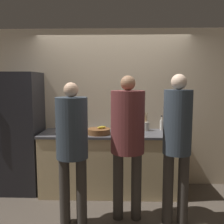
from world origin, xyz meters
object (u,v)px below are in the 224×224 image
Objects in this scene: cup_yellow at (66,130)px; potted_plant at (124,123)px; fruit_bowl at (99,131)px; bottle_clear at (161,124)px; utensil_crock at (146,126)px; refrigerator at (20,132)px; person_left at (72,139)px; person_center at (128,132)px; bottle_amber at (75,126)px; person_right at (177,137)px.

cup_yellow is 0.44× the size of potted_plant.
bottle_clear is (1.00, 0.35, 0.05)m from fruit_bowl.
utensil_crock reaches higher than potted_plant.
refrigerator reaches higher than person_left.
person_center is 1.24m from bottle_amber.
person_right is at bearing -27.53° from cup_yellow.
bottle_clear is (-0.01, 1.08, -0.04)m from person_right.
person_center reaches higher than potted_plant.
utensil_crock is at bearing 22.99° from fruit_bowl.
person_right reaches higher than cup_yellow.
refrigerator is 18.13× the size of cup_yellow.
person_left is at bearing -177.70° from person_right.
cup_yellow is at bearing 106.82° from person_left.
bottle_clear reaches higher than fruit_bowl.
person_right is 7.62× the size of bottle_clear.
bottle_amber is (-1.41, 1.00, -0.06)m from person_right.
person_left is at bearing -82.04° from bottle_amber.
person_right reaches higher than person_left.
person_right is at bearing -36.02° from fruit_bowl.
fruit_bowl is at bearing 71.69° from person_left.
cup_yellow is (-1.51, -0.29, -0.04)m from bottle_clear.
bottle_clear is (0.26, 0.04, 0.02)m from utensil_crock.
refrigerator reaches higher than potted_plant.
person_center is (0.67, 0.12, 0.07)m from person_left.
utensil_crock is 1.21× the size of bottle_clear.
bottle_clear is at bearing 42.14° from person_left.
potted_plant is at bearing -172.35° from bottle_clear.
person_right is 1.08m from utensil_crock.
person_right is at bearing -21.45° from refrigerator.
person_center is at bearing -119.94° from bottle_clear.
fruit_bowl is at bearing -160.37° from bottle_clear.
person_center is at bearing -38.09° from cup_yellow.
person_left is 16.68× the size of cup_yellow.
person_center is 0.99× the size of person_right.
person_center reaches higher than bottle_clear.
utensil_crock is 1.49× the size of bottle_amber.
bottle_amber is at bearing 7.17° from refrigerator.
person_center is 0.94m from potted_plant.
refrigerator is at bearing -176.28° from potted_plant.
person_center is at bearing -26.17° from refrigerator.
person_right is (1.26, 0.05, 0.03)m from person_left.
utensil_crock is at bearing 11.42° from cup_yellow.
bottle_clear is at bearing 7.65° from potted_plant.
cup_yellow is (-0.51, 0.06, 0.01)m from fruit_bowl.
person_center is 5.26× the size of fruit_bowl.
person_center is (1.68, -0.83, 0.18)m from refrigerator.
person_left is 7.22× the size of bottle_clear.
person_left is at bearing -121.19° from potted_plant.
refrigerator is 7.98× the size of potted_plant.
utensil_crock reaches higher than fruit_bowl.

